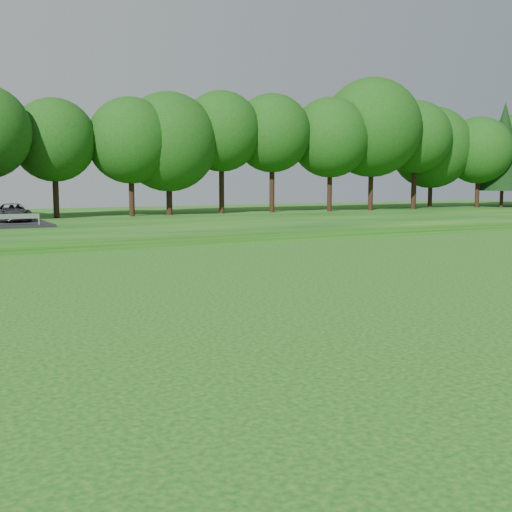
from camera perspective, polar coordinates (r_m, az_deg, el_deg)
berm at (r=51.02m, az=-5.11°, el=3.09°), size 130.00×30.00×0.60m
walking_path at (r=38.56m, az=3.01°, el=1.50°), size 130.00×1.60×0.04m
treeline at (r=54.81m, az=-6.85°, el=11.49°), size 104.00×7.00×15.00m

